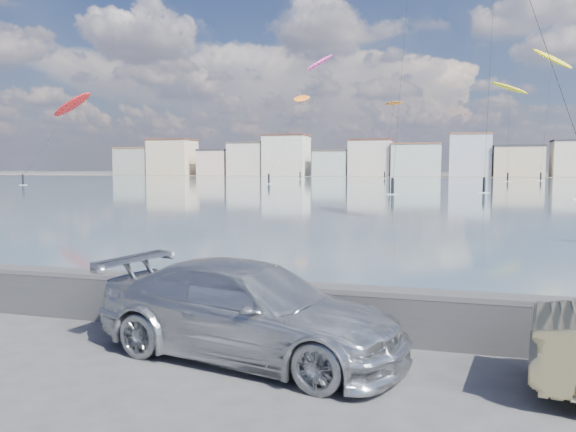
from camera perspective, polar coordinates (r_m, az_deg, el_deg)
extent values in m
plane|color=#333335|center=(9.22, -13.42, -15.77)|extent=(700.00, 700.00, 0.00)
cube|color=#3D5E68|center=(99.14, 13.46, 3.03)|extent=(500.00, 177.00, 0.00)
cube|color=#4C473D|center=(207.56, 14.77, 3.98)|extent=(500.00, 60.00, 0.00)
cube|color=#28282B|center=(11.40, -6.73, -9.23)|extent=(400.00, 0.35, 0.90)
cylinder|color=#28282B|center=(11.30, -6.75, -7.02)|extent=(400.00, 0.36, 0.36)
cube|color=gray|center=(225.75, -15.15, 5.31)|extent=(14.00, 11.00, 10.00)
cube|color=brown|center=(225.85, -15.18, 6.65)|extent=(14.28, 11.22, 0.60)
cube|color=beige|center=(218.19, -11.65, 5.79)|extent=(16.00, 12.00, 13.00)
cube|color=#562D23|center=(218.39, -11.68, 7.57)|extent=(16.32, 12.24, 0.60)
cube|color=beige|center=(210.65, -7.40, 5.34)|extent=(11.00, 10.00, 9.00)
cube|color=#2D2D33|center=(210.74, -7.41, 6.64)|extent=(11.22, 10.20, 0.60)
cube|color=beige|center=(205.87, -4.06, 5.72)|extent=(13.00, 11.00, 11.50)
cube|color=#4C423D|center=(206.04, -4.07, 7.41)|extent=(13.26, 11.22, 0.60)
cube|color=beige|center=(201.40, -0.16, 6.11)|extent=(15.00, 12.00, 14.00)
cube|color=#562D23|center=(201.67, -0.16, 8.18)|extent=(15.30, 12.24, 0.60)
cube|color=#B7C6BC|center=(197.44, 4.46, 5.31)|extent=(12.00, 10.00, 8.50)
cube|color=#4C423D|center=(197.51, 4.47, 6.63)|extent=(12.24, 10.20, 0.60)
cube|color=beige|center=(195.22, 8.37, 5.79)|extent=(14.00, 11.00, 12.00)
cube|color=#562D23|center=(195.41, 8.40, 7.64)|extent=(14.28, 11.22, 0.60)
cube|color=#B7C6BC|center=(193.77, 12.94, 5.50)|extent=(16.00, 13.00, 10.50)
cube|color=brown|center=(193.91, 12.97, 7.14)|extent=(16.32, 13.26, 0.60)
cube|color=#B2B7C6|center=(193.64, 18.00, 5.83)|extent=(13.00, 10.00, 13.50)
cube|color=brown|center=(193.89, 18.06, 7.91)|extent=(13.26, 10.20, 0.60)
cube|color=beige|center=(194.66, 22.27, 5.11)|extent=(15.00, 12.00, 9.50)
cube|color=#2D2D33|center=(194.76, 22.32, 6.59)|extent=(15.30, 12.24, 0.60)
cube|color=beige|center=(196.96, 26.78, 5.16)|extent=(11.00, 9.00, 11.00)
cube|color=#2D2D33|center=(197.11, 26.85, 6.84)|extent=(11.22, 9.18, 0.60)
imported|color=#B3B5B9|center=(9.75, -3.95, -9.53)|extent=(5.88, 3.35, 1.61)
ellipsoid|color=#E5338C|center=(156.93, 3.22, 15.30)|extent=(7.97, 9.54, 6.86)
cube|color=white|center=(145.15, 1.24, 3.78)|extent=(1.40, 0.42, 0.08)
cylinder|color=black|center=(145.13, 1.24, 4.13)|extent=(0.36, 0.36, 1.70)
sphere|color=black|center=(145.12, 1.24, 4.49)|extent=(0.28, 0.28, 0.28)
cylinder|color=black|center=(150.31, 2.25, 10.00)|extent=(2.71, 10.26, 29.94)
ellipsoid|color=orange|center=(120.51, 1.39, 11.84)|extent=(3.21, 8.70, 3.43)
cube|color=white|center=(104.99, -1.97, 3.29)|extent=(1.40, 0.42, 0.08)
cylinder|color=black|center=(104.97, -1.97, 3.78)|extent=(0.36, 0.36, 1.70)
sphere|color=black|center=(104.95, -1.97, 4.27)|extent=(0.28, 0.28, 0.28)
cylinder|color=black|center=(112.43, -0.19, 8.18)|extent=(2.19, 15.98, 16.25)
cube|color=white|center=(73.45, 19.27, 2.26)|extent=(1.40, 0.42, 0.08)
cylinder|color=black|center=(73.41, 19.29, 2.96)|extent=(0.36, 0.36, 1.70)
sphere|color=black|center=(73.39, 19.31, 3.66)|extent=(0.28, 0.28, 0.28)
cylinder|color=black|center=(79.74, 19.94, 16.12)|extent=(1.28, 9.57, 35.36)
ellipsoid|color=yellow|center=(147.73, 21.56, 12.01)|extent=(8.92, 3.49, 4.19)
cube|color=white|center=(132.67, 21.41, 3.31)|extent=(1.40, 0.42, 0.08)
cylinder|color=black|center=(132.65, 21.42, 3.70)|extent=(0.36, 0.36, 1.70)
sphere|color=black|center=(132.64, 21.43, 4.09)|extent=(0.28, 0.28, 0.28)
cylinder|color=black|center=(139.83, 21.50, 8.15)|extent=(1.03, 13.89, 20.79)
ellipsoid|color=orange|center=(164.06, 10.68, 11.19)|extent=(6.96, 6.76, 1.06)
cube|color=white|center=(154.09, 9.78, 3.78)|extent=(1.40, 0.42, 0.08)
cylinder|color=black|center=(154.07, 9.79, 4.11)|extent=(0.36, 0.36, 1.70)
sphere|color=black|center=(154.06, 9.79, 4.45)|extent=(0.28, 0.28, 0.28)
cylinder|color=black|center=(158.77, 10.25, 7.82)|extent=(1.27, 9.24, 19.77)
ellipsoid|color=red|center=(117.96, -21.07, 10.52)|extent=(8.60, 2.99, 5.66)
cube|color=white|center=(109.23, -25.31, 2.88)|extent=(1.40, 0.42, 0.08)
cylinder|color=black|center=(109.21, -25.33, 3.35)|extent=(0.36, 0.36, 1.70)
sphere|color=black|center=(109.19, -25.35, 3.82)|extent=(0.28, 0.28, 0.28)
cylinder|color=black|center=(113.29, -23.14, 7.17)|extent=(1.77, 11.93, 13.92)
ellipsoid|color=yellow|center=(154.58, 25.25, 14.26)|extent=(10.44, 5.77, 7.15)
cube|color=white|center=(140.36, 24.28, 3.29)|extent=(1.40, 0.42, 0.08)
cylinder|color=black|center=(140.34, 24.29, 3.66)|extent=(0.36, 0.36, 1.70)
sphere|color=black|center=(140.33, 24.31, 4.02)|extent=(0.28, 0.28, 0.28)
cylinder|color=black|center=(146.84, 24.79, 9.29)|extent=(3.23, 11.74, 28.00)
cube|color=white|center=(66.56, 10.57, 2.20)|extent=(1.40, 0.42, 0.08)
cylinder|color=black|center=(66.52, 10.58, 2.97)|extent=(0.36, 0.36, 1.70)
sphere|color=black|center=(66.49, 10.59, 3.75)|extent=(0.28, 0.28, 0.28)
cylinder|color=black|center=(74.96, 11.47, 14.20)|extent=(0.42, 15.13, 28.05)
cylinder|color=black|center=(30.40, 25.44, 13.13)|extent=(3.17, 6.95, 12.99)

